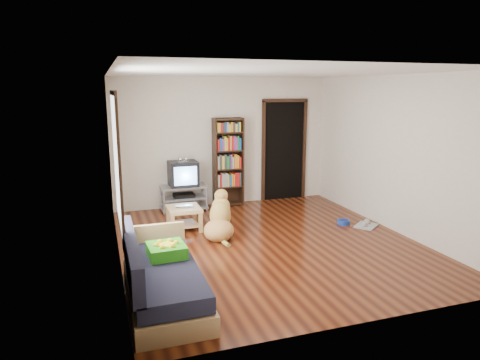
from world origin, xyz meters
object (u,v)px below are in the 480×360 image
object	(u,v)px
bookshelf	(228,157)
coffee_table	(184,214)
tv_stand	(184,197)
sofa	(160,280)
grey_rag	(366,226)
dog_bowl	(344,222)
green_cushion	(166,250)
dog	(220,220)
crt_tv	(183,173)
laptop	(184,207)

from	to	relation	value
bookshelf	coffee_table	xyz separation A→B (m)	(-1.18, -1.30, -0.72)
tv_stand	sofa	world-z (taller)	sofa
grey_rag	coffee_table	distance (m)	3.19
dog_bowl	grey_rag	bearing A→B (deg)	-39.81
dog_bowl	green_cushion	bearing A→B (deg)	-155.45
dog	grey_rag	bearing A→B (deg)	-6.75
tv_stand	coffee_table	world-z (taller)	tv_stand
green_cushion	grey_rag	bearing A→B (deg)	16.39
green_cushion	tv_stand	bearing A→B (deg)	72.76
sofa	coffee_table	distance (m)	2.54
tv_stand	bookshelf	world-z (taller)	bookshelf
crt_tv	grey_rag	bearing A→B (deg)	-36.19
crt_tv	bookshelf	xyz separation A→B (m)	(0.95, 0.07, 0.26)
laptop	grey_rag	distance (m)	3.19
grey_rag	laptop	bearing A→B (deg)	165.11
dog_bowl	crt_tv	xyz separation A→B (m)	(-2.53, 1.82, 0.70)
crt_tv	sofa	bearing A→B (deg)	-104.93
laptop	coffee_table	xyz separation A→B (m)	(0.00, 0.03, -0.13)
green_cushion	laptop	size ratio (longest dim) A/B	1.40
green_cushion	grey_rag	world-z (taller)	green_cushion
bookshelf	sofa	world-z (taller)	bookshelf
green_cushion	coffee_table	world-z (taller)	green_cushion
laptop	bookshelf	bearing A→B (deg)	59.34
green_cushion	tv_stand	world-z (taller)	green_cushion
dog_bowl	crt_tv	bearing A→B (deg)	144.27
laptop	tv_stand	bearing A→B (deg)	90.36
grey_rag	bookshelf	distance (m)	3.02
tv_stand	coffee_table	xyz separation A→B (m)	(-0.23, -1.20, 0.01)
laptop	dog_bowl	world-z (taller)	laptop
tv_stand	bookshelf	xyz separation A→B (m)	(0.95, 0.09, 0.73)
dog_bowl	coffee_table	distance (m)	2.84
tv_stand	bookshelf	bearing A→B (deg)	5.63
sofa	dog	distance (m)	2.25
dog	tv_stand	bearing A→B (deg)	98.29
sofa	dog_bowl	bearing A→B (deg)	27.59
green_cushion	dog	size ratio (longest dim) A/B	0.46
bookshelf	dog	world-z (taller)	bookshelf
tv_stand	sofa	distance (m)	3.76
green_cushion	coffee_table	bearing A→B (deg)	70.90
bookshelf	coffee_table	distance (m)	1.90
grey_rag	coffee_table	world-z (taller)	coffee_table
coffee_table	dog	xyz separation A→B (m)	(0.49, -0.54, 0.00)
dog_bowl	sofa	bearing A→B (deg)	-152.41
grey_rag	sofa	size ratio (longest dim) A/B	0.22
dog_bowl	crt_tv	size ratio (longest dim) A/B	0.38
coffee_table	tv_stand	bearing A→B (deg)	79.11
green_cushion	bookshelf	distance (m)	3.91
green_cushion	dog	distance (m)	1.95
coffee_table	dog	bearing A→B (deg)	-48.01
dog_bowl	dog	size ratio (longest dim) A/B	0.24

